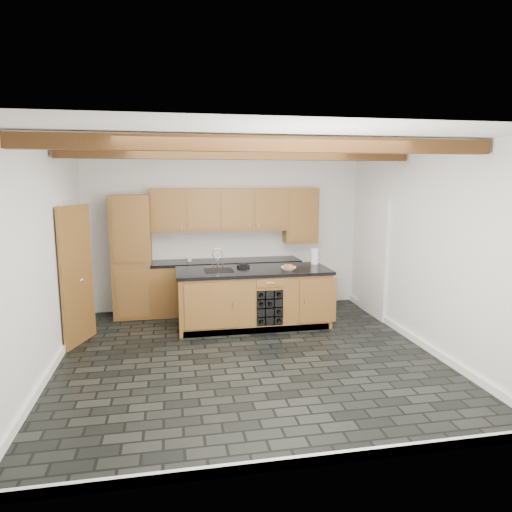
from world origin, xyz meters
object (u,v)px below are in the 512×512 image
(kitchen_scale, at_px, (243,266))
(fruit_bowl, at_px, (289,269))
(paper_towel, at_px, (315,256))
(island, at_px, (254,297))

(kitchen_scale, bearing_deg, fruit_bowl, -43.50)
(fruit_bowl, distance_m, paper_towel, 0.75)
(kitchen_scale, distance_m, paper_towel, 1.26)
(fruit_bowl, relative_size, paper_towel, 0.89)
(kitchen_scale, xyz_separation_m, paper_towel, (1.25, 0.09, 0.10))
(kitchen_scale, height_order, paper_towel, paper_towel)
(island, bearing_deg, paper_towel, 13.95)
(kitchen_scale, distance_m, fruit_bowl, 0.77)
(island, height_order, kitchen_scale, kitchen_scale)
(island, height_order, fruit_bowl, fruit_bowl)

